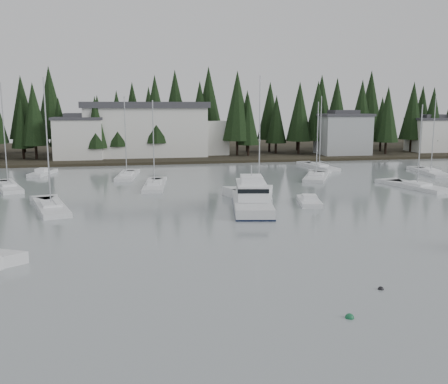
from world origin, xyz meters
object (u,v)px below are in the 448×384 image
(harbor_inn, at_px, (156,130))
(sailboat_7, at_px, (316,178))
(sailboat_4, at_px, (259,196))
(sailboat_6, at_px, (417,188))
(house_east_a, at_px, (343,133))
(cabin_cruiser_center, at_px, (251,201))
(runabout_3, at_px, (42,174))
(runabout_1, at_px, (309,203))
(sailboat_10, at_px, (127,177))
(house_east_b, at_px, (431,134))
(house_west, at_px, (79,137))
(sailboat_11, at_px, (319,168))
(sailboat_8, at_px, (431,173))
(sailboat_1, at_px, (155,187))
(sailboat_3, at_px, (51,209))
(sailboat_2, at_px, (8,188))

(harbor_inn, distance_m, sailboat_7, 40.67)
(sailboat_4, bearing_deg, sailboat_6, -70.72)
(house_east_a, relative_size, cabin_cruiser_center, 0.84)
(house_east_a, height_order, runabout_3, house_east_a)
(runabout_1, bearing_deg, sailboat_10, 51.16)
(house_east_b, relative_size, harbor_inn, 0.32)
(runabout_1, bearing_deg, sailboat_4, 50.43)
(cabin_cruiser_center, relative_size, runabout_3, 1.89)
(house_west, distance_m, house_east_b, 76.01)
(house_east_a, distance_m, sailboat_11, 22.24)
(sailboat_4, relative_size, sailboat_7, 1.24)
(sailboat_8, bearing_deg, sailboat_7, 104.24)
(sailboat_1, distance_m, sailboat_10, 10.52)
(house_east_a, distance_m, sailboat_3, 69.91)
(sailboat_3, relative_size, runabout_3, 2.10)
(sailboat_4, xyz_separation_m, sailboat_8, (32.00, 14.27, -0.02))
(runabout_1, bearing_deg, house_east_a, -15.29)
(sailboat_8, bearing_deg, sailboat_10, 94.44)
(house_east_b, relative_size, sailboat_8, 0.75)
(harbor_inn, bearing_deg, sailboat_7, -57.36)
(house_east_b, bearing_deg, sailboat_1, -150.94)
(sailboat_4, distance_m, runabout_3, 37.68)
(cabin_cruiser_center, height_order, sailboat_11, sailboat_11)
(house_west, relative_size, house_east_a, 0.90)
(house_west, bearing_deg, house_east_b, 0.75)
(cabin_cruiser_center, relative_size, runabout_1, 2.23)
(sailboat_10, bearing_deg, runabout_3, 74.30)
(harbor_inn, xyz_separation_m, sailboat_10, (-6.02, -27.66, -5.71))
(harbor_inn, bearing_deg, sailboat_3, -105.43)
(sailboat_2, xyz_separation_m, sailboat_8, (62.73, 2.62, -0.02))
(sailboat_4, bearing_deg, runabout_1, -127.63)
(sailboat_2, xyz_separation_m, sailboat_7, (42.96, 1.27, -0.03))
(house_east_a, bearing_deg, sailboat_11, -124.05)
(house_east_a, distance_m, cabin_cruiser_center, 58.52)
(house_west, xyz_separation_m, runabout_1, (28.84, -48.98, -4.52))
(house_west, distance_m, sailboat_11, 46.18)
(sailboat_8, relative_size, runabout_1, 2.24)
(sailboat_6, xyz_separation_m, sailboat_11, (-4.66, 22.59, 0.01))
(harbor_inn, xyz_separation_m, sailboat_3, (-13.79, -49.96, -5.70))
(cabin_cruiser_center, relative_size, sailboat_6, 1.11)
(sailboat_2, height_order, runabout_1, sailboat_2)
(house_west, distance_m, harbor_inn, 15.45)
(sailboat_3, bearing_deg, sailboat_2, 11.60)
(house_west, height_order, sailboat_3, sailboat_3)
(sailboat_1, relative_size, sailboat_2, 0.84)
(house_east_a, distance_m, runabout_3, 60.88)
(sailboat_7, bearing_deg, sailboat_3, 140.80)
(sailboat_4, bearing_deg, sailboat_2, 83.57)
(harbor_inn, bearing_deg, house_east_b, -2.20)
(sailboat_6, height_order, runabout_1, sailboat_6)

